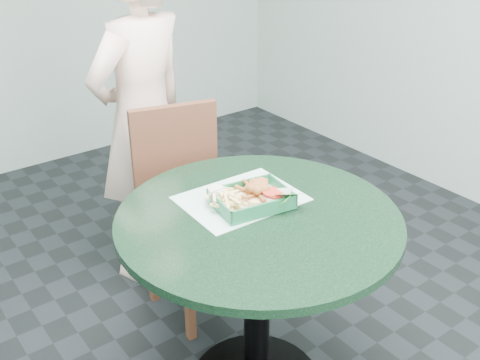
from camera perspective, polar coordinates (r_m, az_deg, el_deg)
cafe_table at (r=1.96m, az=1.82°, el=-8.36°), size 0.95×0.95×0.75m
dining_chair at (r=2.46m, az=-5.30°, el=-1.80°), size 0.38×0.38×0.93m
diner_person at (r=2.60m, az=-9.91°, el=6.76°), size 0.70×0.56×1.66m
placemat at (r=1.96m, az=0.09°, el=-2.41°), size 0.41×0.32×0.00m
food_basket at (r=1.91m, az=1.18°, el=-2.73°), size 0.25×0.18×0.05m
crab_sandwich at (r=1.92m, az=1.68°, el=-1.48°), size 0.13×0.13×0.08m
fries_pile at (r=1.87m, az=-1.60°, el=-2.61°), size 0.15×0.15×0.04m
sauce_ramekin at (r=1.89m, az=-2.49°, el=-1.94°), size 0.05×0.05×0.03m
garnish_cup at (r=1.90m, az=3.64°, el=-2.07°), size 0.11×0.11×0.04m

